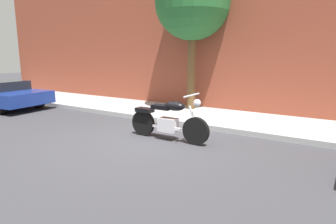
% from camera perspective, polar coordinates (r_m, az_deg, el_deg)
% --- Properties ---
extents(ground_plane, '(60.00, 60.00, 0.00)m').
position_cam_1_polar(ground_plane, '(6.94, -3.91, -5.35)').
color(ground_plane, '#38383D').
extents(sidewalk, '(24.25, 2.49, 0.14)m').
position_cam_1_polar(sidewalk, '(9.22, 6.44, -0.83)').
color(sidewalk, '#A6A6A6').
rests_on(sidewalk, ground).
extents(motorcycle, '(2.10, 0.70, 1.13)m').
position_cam_1_polar(motorcycle, '(6.75, 0.01, -1.68)').
color(motorcycle, black).
rests_on(motorcycle, ground).
extents(street_tree, '(2.50, 2.50, 4.96)m').
position_cam_1_polar(street_tree, '(10.13, 4.88, 20.79)').
color(street_tree, brown).
rests_on(street_tree, ground).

